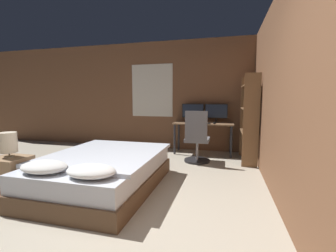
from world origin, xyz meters
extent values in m
cube|color=brown|center=(0.00, 4.08, 1.35)|extent=(12.00, 0.06, 2.70)
cube|color=silver|center=(-0.76, 4.04, 1.49)|extent=(1.08, 0.01, 1.32)
cube|color=black|center=(-0.76, 4.05, 1.49)|extent=(1.00, 0.01, 1.24)
cube|color=brown|center=(1.74, 1.50, 1.35)|extent=(0.06, 12.00, 2.70)
cube|color=brown|center=(-0.58, 1.30, 0.11)|extent=(1.44, 2.00, 0.22)
cube|color=silver|center=(-0.58, 1.30, 0.33)|extent=(1.38, 1.94, 0.23)
cube|color=silver|center=(-0.58, 1.42, 0.47)|extent=(1.48, 1.68, 0.05)
ellipsoid|color=white|center=(-0.88, 0.55, 0.51)|extent=(0.55, 0.38, 0.13)
ellipsoid|color=white|center=(-0.28, 0.55, 0.51)|extent=(0.55, 0.38, 0.13)
cube|color=#997551|center=(-1.57, 0.72, 0.27)|extent=(0.43, 0.38, 0.53)
cylinder|color=gray|center=(-1.57, 0.72, 0.54)|extent=(0.13, 0.13, 0.01)
cylinder|color=gray|center=(-1.57, 0.72, 0.57)|extent=(0.02, 0.02, 0.05)
cylinder|color=beige|center=(-1.57, 0.72, 0.73)|extent=(0.20, 0.20, 0.26)
cube|color=#846042|center=(0.59, 3.73, 0.71)|extent=(1.36, 0.57, 0.03)
cylinder|color=#2D2D33|center=(-0.04, 3.50, 0.35)|extent=(0.05, 0.05, 0.69)
cylinder|color=#2D2D33|center=(1.22, 3.50, 0.35)|extent=(0.05, 0.05, 0.69)
cylinder|color=#2D2D33|center=(-0.04, 3.96, 0.35)|extent=(0.05, 0.05, 0.69)
cylinder|color=#2D2D33|center=(1.22, 3.96, 0.35)|extent=(0.05, 0.05, 0.69)
cylinder|color=black|center=(0.31, 3.91, 0.73)|extent=(0.16, 0.16, 0.01)
cylinder|color=black|center=(0.31, 3.91, 0.78)|extent=(0.03, 0.03, 0.09)
cube|color=black|center=(0.31, 3.91, 0.99)|extent=(0.52, 0.03, 0.33)
cube|color=#232D42|center=(0.31, 3.90, 0.99)|extent=(0.49, 0.00, 0.30)
cylinder|color=black|center=(0.87, 3.91, 0.73)|extent=(0.16, 0.16, 0.01)
cylinder|color=black|center=(0.87, 3.91, 0.78)|extent=(0.03, 0.03, 0.09)
cube|color=black|center=(0.87, 3.91, 0.99)|extent=(0.52, 0.03, 0.33)
cube|color=#232D42|center=(0.87, 3.90, 0.99)|extent=(0.49, 0.00, 0.30)
cube|color=black|center=(0.59, 3.55, 0.73)|extent=(0.34, 0.13, 0.02)
ellipsoid|color=black|center=(0.85, 3.55, 0.74)|extent=(0.07, 0.05, 0.04)
cylinder|color=black|center=(0.55, 3.01, 0.02)|extent=(0.52, 0.52, 0.04)
cylinder|color=gray|center=(0.55, 3.01, 0.23)|extent=(0.05, 0.05, 0.38)
cube|color=slate|center=(0.55, 3.01, 0.45)|extent=(0.47, 0.47, 0.07)
cube|color=slate|center=(0.55, 2.80, 0.77)|extent=(0.43, 0.05, 0.56)
cube|color=brown|center=(1.55, 2.87, 0.87)|extent=(0.29, 0.02, 1.74)
cube|color=brown|center=(1.55, 3.76, 0.87)|extent=(0.29, 0.02, 1.74)
cube|color=brown|center=(1.55, 3.31, 0.61)|extent=(0.29, 0.87, 0.02)
cube|color=brown|center=(1.55, 3.31, 1.08)|extent=(0.29, 0.87, 0.02)
cube|color=brown|center=(1.55, 3.31, 1.53)|extent=(0.29, 0.87, 0.02)
cube|color=#337042|center=(1.55, 2.90, 0.75)|extent=(0.23, 0.02, 0.27)
cube|color=#28282D|center=(1.55, 2.94, 0.73)|extent=(0.23, 0.04, 0.21)
cube|color=#7A387F|center=(1.55, 2.98, 0.75)|extent=(0.23, 0.02, 0.26)
cube|color=#BCB29E|center=(1.55, 3.02, 0.75)|extent=(0.23, 0.04, 0.27)
cube|color=gold|center=(1.55, 3.06, 0.74)|extent=(0.23, 0.03, 0.23)
cube|color=#BCB29E|center=(1.55, 3.11, 0.75)|extent=(0.23, 0.04, 0.26)
cube|color=#BCB29E|center=(1.55, 3.15, 0.73)|extent=(0.23, 0.03, 0.21)
cube|color=teal|center=(1.55, 3.20, 0.75)|extent=(0.23, 0.04, 0.26)
cube|color=gold|center=(1.55, 2.90, 1.20)|extent=(0.23, 0.03, 0.22)
cube|color=#7A387F|center=(1.55, 2.95, 1.18)|extent=(0.23, 0.03, 0.18)
cube|color=orange|center=(1.55, 2.99, 1.22)|extent=(0.23, 0.03, 0.26)
cube|color=orange|center=(1.55, 3.03, 1.21)|extent=(0.23, 0.03, 0.24)
cube|color=gold|center=(1.55, 3.06, 1.21)|extent=(0.23, 0.02, 0.24)
cube|color=gold|center=(1.55, 3.10, 1.20)|extent=(0.23, 0.02, 0.21)
cube|color=teal|center=(1.55, 3.13, 1.22)|extent=(0.23, 0.03, 0.25)
cube|color=#2D4784|center=(1.55, 3.16, 1.20)|extent=(0.23, 0.02, 0.22)
camera|label=1|loc=(1.10, -1.48, 1.28)|focal=24.00mm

